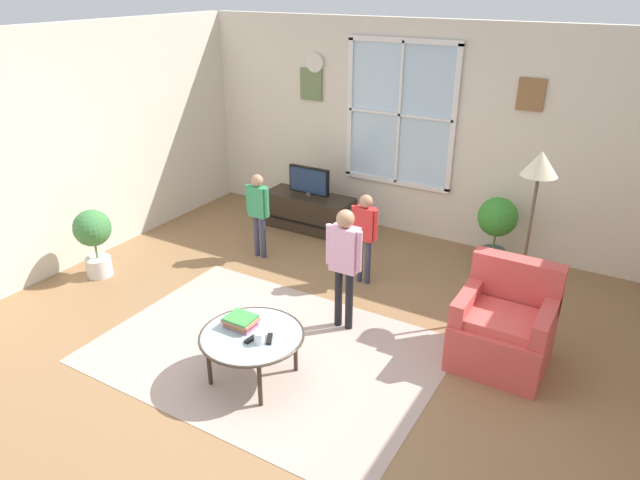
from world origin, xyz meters
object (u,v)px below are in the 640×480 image
(floor_lamp, at_px, (538,181))
(person_green_shirt, at_px, (258,206))
(tv_stand, at_px, (309,212))
(person_red_shirt, at_px, (365,229))
(cup, at_px, (259,338))
(potted_plant_by_window, at_px, (497,223))
(potted_plant_corner, at_px, (94,236))
(book_stack, at_px, (241,321))
(armchair, at_px, (504,328))
(coffee_table, at_px, (252,337))
(remote_near_cup, at_px, (252,338))
(remote_near_books, at_px, (269,339))
(person_pink_shirt, at_px, (345,256))
(television, at_px, (309,181))

(floor_lamp, bearing_deg, person_green_shirt, -176.42)
(tv_stand, relative_size, person_red_shirt, 1.16)
(cup, distance_m, person_green_shirt, 2.40)
(potted_plant_by_window, xyz_separation_m, floor_lamp, (0.51, -1.02, 0.87))
(person_red_shirt, height_order, potted_plant_corner, person_red_shirt)
(tv_stand, bearing_deg, cup, -65.31)
(book_stack, distance_m, floor_lamp, 2.84)
(armchair, distance_m, potted_plant_corner, 4.30)
(coffee_table, bearing_deg, potted_plant_by_window, 69.85)
(potted_plant_by_window, distance_m, potted_plant_corner, 4.45)
(tv_stand, distance_m, remote_near_cup, 3.21)
(remote_near_books, bearing_deg, potted_plant_by_window, 72.60)
(remote_near_books, relative_size, person_green_shirt, 0.14)
(person_pink_shirt, distance_m, potted_plant_corner, 2.88)
(potted_plant_corner, bearing_deg, remote_near_cup, -13.72)
(remote_near_books, xyz_separation_m, floor_lamp, (1.47, 2.04, 0.96))
(television, relative_size, person_pink_shirt, 0.48)
(potted_plant_by_window, relative_size, floor_lamp, 0.49)
(floor_lamp, bearing_deg, tv_stand, 163.97)
(tv_stand, relative_size, person_pink_shirt, 0.98)
(tv_stand, distance_m, remote_near_books, 3.20)
(person_red_shirt, height_order, person_pink_shirt, person_pink_shirt)
(person_pink_shirt, relative_size, person_green_shirt, 1.17)
(tv_stand, bearing_deg, potted_plant_corner, -119.92)
(armchair, xyz_separation_m, potted_plant_by_window, (-0.56, 1.79, 0.19))
(tv_stand, xyz_separation_m, remote_near_cup, (1.27, -2.94, 0.20))
(person_green_shirt, bearing_deg, armchair, -11.20)
(potted_plant_by_window, bearing_deg, television, -175.23)
(book_stack, height_order, remote_near_books, book_stack)
(cup, height_order, potted_plant_by_window, potted_plant_by_window)
(potted_plant_by_window, relative_size, potted_plant_corner, 1.05)
(remote_near_cup, bearing_deg, coffee_table, 128.22)
(cup, distance_m, potted_plant_corner, 2.75)
(remote_near_cup, bearing_deg, floor_lamp, 52.92)
(remote_near_books, distance_m, person_red_shirt, 1.93)
(person_pink_shirt, bearing_deg, remote_near_books, -95.85)
(tv_stand, distance_m, floor_lamp, 3.20)
(potted_plant_corner, bearing_deg, floor_lamp, 19.42)
(person_green_shirt, bearing_deg, potted_plant_by_window, 26.41)
(person_red_shirt, relative_size, person_pink_shirt, 0.85)
(cup, relative_size, potted_plant_by_window, 0.12)
(remote_near_books, relative_size, potted_plant_by_window, 0.17)
(tv_stand, relative_size, coffee_table, 1.37)
(remote_near_cup, xyz_separation_m, potted_plant_by_window, (1.08, 3.13, 0.09))
(person_red_shirt, distance_m, potted_plant_corner, 2.93)
(person_green_shirt, bearing_deg, person_red_shirt, 2.33)
(television, relative_size, armchair, 0.65)
(person_red_shirt, bearing_deg, floor_lamp, 4.63)
(television, bearing_deg, potted_plant_corner, -119.95)
(person_red_shirt, bearing_deg, tv_stand, 143.11)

